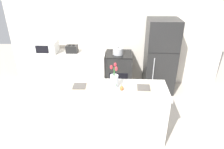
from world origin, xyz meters
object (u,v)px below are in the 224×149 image
Objects in this scene: plate_setting_right at (144,88)px; pear_figurine at (122,88)px; toaster at (72,49)px; microwave at (47,47)px; plate_setting_left at (80,86)px; stove_range at (119,72)px; flower_vase at (114,79)px; refrigerator at (160,57)px; cooking_pot at (118,51)px.

pear_figurine is at bearing -168.66° from plate_setting_right.
microwave is at bearing -177.49° from toaster.
plate_setting_left is 1.02m from plate_setting_right.
stove_range is 1.78m from microwave.
microwave is (-1.74, 1.65, 0.09)m from pear_figurine.
pear_figurine is at bearing -55.41° from toaster.
toaster is at bearing 123.39° from flower_vase.
plate_setting_left is (-0.67, 0.07, -0.03)m from pear_figurine.
toaster is (-1.04, 1.57, -0.05)m from flower_vase.
pear_figurine is (-0.89, -1.65, 0.11)m from refrigerator.
plate_setting_left is at bearing -73.27° from toaster.
plate_setting_left is 1.64m from cooking_pot.
stove_range is 3.29× the size of toaster.
stove_range is 0.54× the size of refrigerator.
pear_figurine is (0.06, -1.65, 0.51)m from stove_range.
plate_setting_left is at bearing -110.95° from cooking_pot.
toaster is 1.07m from cooking_pot.
refrigerator is 4.32× the size of flower_vase.
plate_setting_left is at bearing -134.58° from refrigerator.
cooking_pot reaches higher than toaster.
flower_vase is at bearing -43.75° from microwave.
cooking_pot is (0.03, 1.50, -0.06)m from flower_vase.
plate_setting_left is 0.60× the size of microwave.
stove_range is 1.92× the size of microwave.
flower_vase is at bearing 138.87° from pear_figurine.
flower_vase reaches higher than plate_setting_left.
refrigerator reaches higher than plate_setting_left.
stove_range is 3.78× the size of cooking_pot.
pear_figurine reaches higher than plate_setting_left.
microwave reaches higher than pear_figurine.
flower_vase reaches higher than toaster.
toaster is (-1.50, 1.61, 0.07)m from plate_setting_right.
cooking_pot reaches higher than plate_setting_left.
refrigerator is at bearing 61.78° from pear_figurine.
cooking_pot is 0.51× the size of microwave.
plate_setting_left is at bearing 174.09° from pear_figurine.
pear_figurine is 0.36× the size of plate_setting_left.
microwave is (-1.65, 0.05, 0.06)m from cooking_pot.
pear_figurine is 2.40m from microwave.
stove_range is at bearing -179.96° from refrigerator.
toaster is at bearing 178.71° from stove_range.
plate_setting_right is (0.41, -1.58, 0.48)m from stove_range.
stove_range is 1.66m from flower_vase.
microwave is at bearing 136.25° from flower_vase.
stove_range is 1.03m from refrigerator.
flower_vase is at bearing -92.11° from stove_range.
toaster is at bearing 179.33° from refrigerator.
refrigerator is 16.22× the size of pear_figurine.
flower_vase is 1.62× the size of cooking_pot.
plate_setting_left is (-0.61, -1.58, 0.48)m from stove_range.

